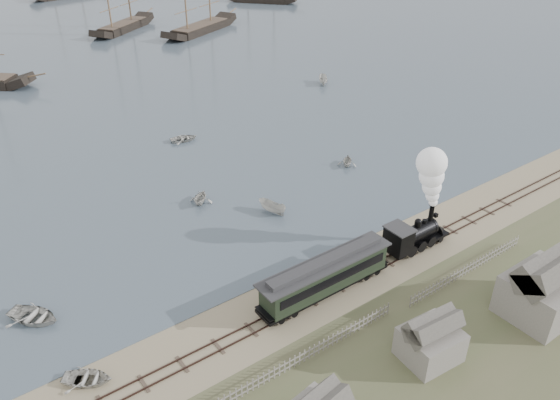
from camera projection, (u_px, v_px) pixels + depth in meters
ground at (306, 283)px, 47.59m from camera, size 600.00×600.00×0.00m
rail_track at (320, 295)px, 46.18m from camera, size 120.00×1.80×0.16m
picket_fence_west at (295, 367)px, 39.42m from camera, size 19.00×0.10×1.20m
picket_fence_east at (467, 274)px, 48.70m from camera, size 15.00×0.10×1.20m
shed_mid at (428, 357)px, 40.25m from camera, size 4.00×3.50×3.60m
shed_right at (537, 312)px, 44.43m from camera, size 6.00×5.00×5.10m
locomotive at (428, 205)px, 50.36m from camera, size 7.74×2.89×9.65m
passenger_coach at (325, 275)px, 45.43m from camera, size 12.85×2.48×3.12m
beached_dinghy at (87, 379)px, 38.04m from camera, size 4.15×4.31×0.73m
rowboat_0 at (33, 316)px, 43.25m from camera, size 5.36×5.11×0.90m
rowboat_1 at (200, 197)px, 58.78m from camera, size 3.83×3.84×1.53m
rowboat_2 at (272, 208)px, 57.17m from camera, size 3.53×2.31×1.28m
rowboat_3 at (184, 138)px, 73.07m from camera, size 3.31×4.08×0.75m
rowboat_4 at (347, 160)px, 66.63m from camera, size 3.47×3.48×1.39m
rowboat_5 at (323, 80)px, 93.19m from camera, size 3.72×3.14×1.39m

